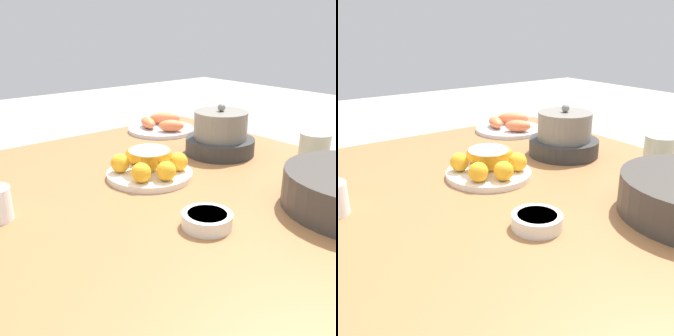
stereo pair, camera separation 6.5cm
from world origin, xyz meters
TOP-DOWN VIEW (x-y plane):
  - dining_table at (0.00, 0.00)m, footprint 1.24×1.06m
  - cake_plate at (-0.12, -0.02)m, footprint 0.23×0.23m
  - sauce_bowl at (0.17, -0.10)m, footprint 0.10×0.10m
  - seafood_platter at (-0.48, 0.30)m, footprint 0.25×0.25m
  - cup_far at (0.08, 0.42)m, footprint 0.09×0.09m
  - warming_pot at (-0.15, 0.27)m, footprint 0.21×0.21m

SIDE VIEW (x-z plane):
  - dining_table at x=0.00m, z-range 0.29..1.07m
  - sauce_bowl at x=0.17m, z-range 0.78..0.81m
  - seafood_platter at x=-0.48m, z-range 0.77..0.83m
  - cake_plate at x=-0.12m, z-range 0.76..0.85m
  - cup_far at x=0.08m, z-range 0.78..0.86m
  - warming_pot at x=-0.15m, z-range 0.76..0.91m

